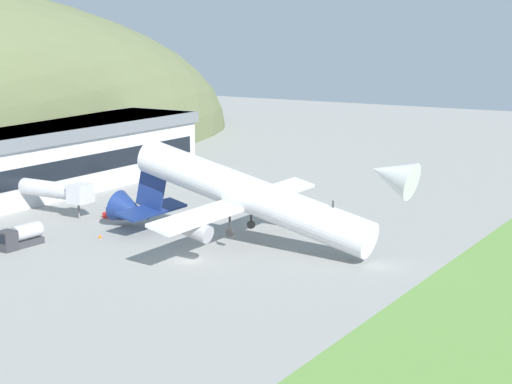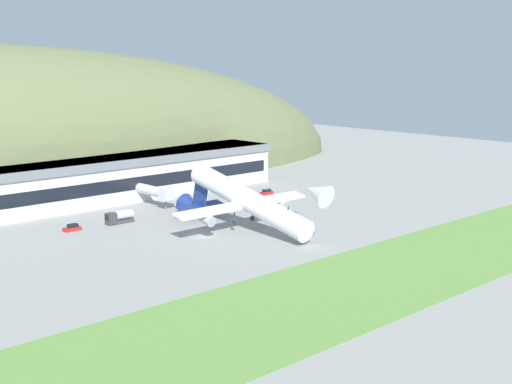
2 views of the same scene
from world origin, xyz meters
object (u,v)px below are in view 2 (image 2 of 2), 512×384
jetway_0 (156,192)px  terminal_building (125,174)px  service_car_0 (188,207)px  service_car_3 (72,228)px  cargo_airplane (246,201)px  box_truck (120,217)px  traffic_cone_0 (167,220)px  service_car_2 (266,192)px

jetway_0 → terminal_building: bearing=86.9°
jetway_0 → service_car_0: size_ratio=3.38×
terminal_building → service_car_0: bearing=-81.7°
terminal_building → jetway_0: size_ratio=6.90×
jetway_0 → service_car_0: jetway_0 is taller
jetway_0 → service_car_3: (-28.46, -8.19, -3.37)m
terminal_building → cargo_airplane: cargo_airplane is taller
terminal_building → jetway_0: 16.00m
box_truck → traffic_cone_0: (9.41, -5.70, -1.17)m
jetway_0 → service_car_3: 29.80m
service_car_2 → cargo_airplane: bearing=-140.1°
service_car_2 → box_truck: (-49.19, -2.08, 0.83)m
service_car_3 → traffic_cone_0: (21.04, -6.73, -0.34)m
jetway_0 → service_car_2: 33.31m
service_car_3 → traffic_cone_0: service_car_3 is taller
service_car_2 → service_car_0: bearing=-179.0°
terminal_building → traffic_cone_0: 32.40m
terminal_building → service_car_3: size_ratio=23.18×
service_car_3 → service_car_2: bearing=1.0°
service_car_0 → traffic_cone_0: bearing=-148.0°
jetway_0 → cargo_airplane: cargo_airplane is taller
service_car_3 → box_truck: 11.70m
terminal_building → service_car_3: terminal_building is taller
service_car_0 → service_car_2: service_car_0 is taller
cargo_airplane → box_truck: (-16.52, 25.28, -5.30)m
service_car_0 → cargo_airplane: bearing=-99.6°
cargo_airplane → service_car_2: bearing=39.9°
cargo_airplane → traffic_cone_0: bearing=109.9°
box_truck → service_car_3: bearing=174.9°
service_car_0 → jetway_0: bearing=119.1°
service_car_0 → box_truck: (-21.08, -1.59, 0.82)m
box_truck → jetway_0: bearing=28.7°
traffic_cone_0 → cargo_airplane: bearing=-70.1°
cargo_airplane → box_truck: size_ratio=6.93×
service_car_0 → traffic_cone_0: (-11.67, -7.29, -0.35)m
traffic_cone_0 → service_car_0: bearing=32.0°
service_car_2 → terminal_building: bearing=144.0°
service_car_2 → box_truck: size_ratio=0.62×
box_truck → traffic_cone_0: bearing=-31.2°
service_car_2 → service_car_3: 60.83m
box_truck → traffic_cone_0: 11.07m
service_car_2 → jetway_0: bearing=167.6°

